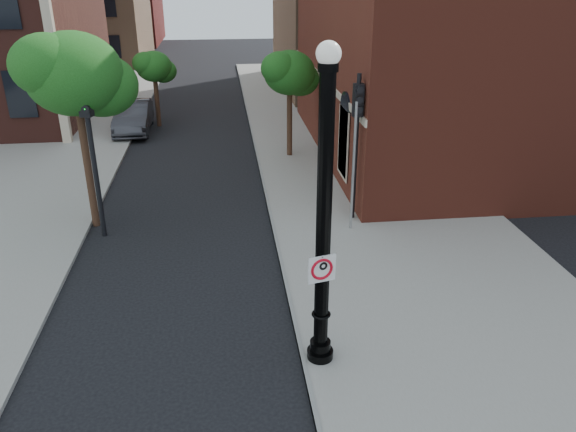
{
  "coord_description": "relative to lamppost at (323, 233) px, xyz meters",
  "views": [
    {
      "loc": [
        0.54,
        -10.63,
        7.96
      ],
      "look_at": [
        2.05,
        2.0,
        2.3
      ],
      "focal_mm": 35.0,
      "sensor_mm": 36.0,
      "label": 1
    }
  ],
  "objects": [
    {
      "name": "ground",
      "position": [
        -2.42,
        0.78,
        -3.15
      ],
      "size": [
        120.0,
        120.0,
        0.0
      ],
      "primitive_type": "plane",
      "color": "black",
      "rests_on": "ground"
    },
    {
      "name": "street_tree_b",
      "position": [
        -5.28,
        20.81,
        -0.02
      ],
      "size": [
        2.21,
        2.0,
        3.98
      ],
      "color": "#352215",
      "rests_on": "ground"
    },
    {
      "name": "traffic_signal_left",
      "position": [
        -5.84,
        7.07,
        0.47
      ],
      "size": [
        0.4,
        0.47,
        5.36
      ],
      "rotation": [
        0.0,
        0.0,
        -0.24
      ],
      "color": "black",
      "rests_on": "ground"
    },
    {
      "name": "street_tree_c",
      "position": [
        1.12,
        14.52,
        0.59
      ],
      "size": [
        2.63,
        2.38,
        4.74
      ],
      "color": "#352215",
      "rests_on": "ground"
    },
    {
      "name": "curb_edge",
      "position": [
        -0.37,
        10.78,
        -3.08
      ],
      "size": [
        0.1,
        60.0,
        0.14
      ],
      "primitive_type": "cube",
      "color": "gray",
      "rests_on": "ground"
    },
    {
      "name": "utility_pole",
      "position": [
        2.13,
        6.45,
        -1.0
      ],
      "size": [
        0.09,
        0.09,
        4.28
      ],
      "primitive_type": "cylinder",
      "color": "#999999",
      "rests_on": "ground"
    },
    {
      "name": "brick_wall_building",
      "position": [
        13.58,
        14.78,
        3.11
      ],
      "size": [
        22.3,
        16.3,
        12.5
      ],
      "color": "maroon",
      "rests_on": "ground"
    },
    {
      "name": "parked_car",
      "position": [
        -6.48,
        19.78,
        -2.35
      ],
      "size": [
        1.78,
        4.85,
        1.59
      ],
      "primitive_type": "imported",
      "rotation": [
        0.0,
        0.0,
        0.02
      ],
      "color": "#2F2F34",
      "rests_on": "ground"
    },
    {
      "name": "sidewalk_right",
      "position": [
        3.58,
        10.78,
        -3.09
      ],
      "size": [
        8.0,
        60.0,
        0.12
      ],
      "primitive_type": "cube",
      "color": "gray",
      "rests_on": "ground"
    },
    {
      "name": "lamppost",
      "position": [
        0.0,
        0.0,
        0.0
      ],
      "size": [
        0.58,
        0.58,
        6.81
      ],
      "color": "black",
      "rests_on": "ground"
    },
    {
      "name": "street_tree_a",
      "position": [
        -6.21,
        7.97,
        1.81
      ],
      "size": [
        3.48,
        3.14,
        6.27
      ],
      "color": "#352215",
      "rests_on": "ground"
    },
    {
      "name": "no_parking_sign",
      "position": [
        -0.04,
        -0.17,
        -0.71
      ],
      "size": [
        0.58,
        0.17,
        0.6
      ],
      "rotation": [
        0.0,
        0.0,
        0.24
      ],
      "color": "white",
      "rests_on": "ground"
    },
    {
      "name": "traffic_signal_right",
      "position": [
        2.38,
        7.28,
        0.2
      ],
      "size": [
        0.32,
        0.41,
        4.96
      ],
      "rotation": [
        0.0,
        0.0,
        0.04
      ],
      "color": "black",
      "rests_on": "ground"
    },
    {
      "name": "sidewalk_left",
      "position": [
        -11.42,
        18.78,
        -3.09
      ],
      "size": [
        10.0,
        50.0,
        0.12
      ],
      "primitive_type": "cube",
      "color": "gray",
      "rests_on": "ground"
    }
  ]
}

